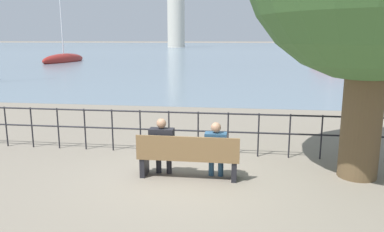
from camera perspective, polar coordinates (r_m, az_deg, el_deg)
name	(u,v)px	position (r m, az deg, el deg)	size (l,w,h in m)	color
ground_plane	(189,177)	(7.70, -0.52, -9.27)	(1000.00, 1000.00, 0.00)	gray
harbor_water	(242,46)	(165.07, 7.64, 10.55)	(600.00, 300.00, 0.01)	slate
park_bench	(188,157)	(7.50, -0.60, -6.30)	(2.04, 0.45, 0.90)	brown
seated_person_left	(162,144)	(7.60, -4.58, -4.33)	(0.49, 0.35, 1.20)	black
seated_person_right	(216,147)	(7.46, 3.64, -4.81)	(0.43, 0.35, 1.16)	navy
promenade_railing	(198,126)	(9.00, 0.94, -1.57)	(15.84, 0.04, 1.05)	black
sailboat_0	(64,59)	(48.76, -18.93, 8.17)	(2.47, 8.49, 11.38)	maroon
sailboat_3	(332,63)	(42.01, 20.54, 7.62)	(4.79, 8.06, 8.78)	maroon
harbor_lighthouse	(176,11)	(134.28, -2.46, 15.75)	(6.01, 6.01, 26.88)	beige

